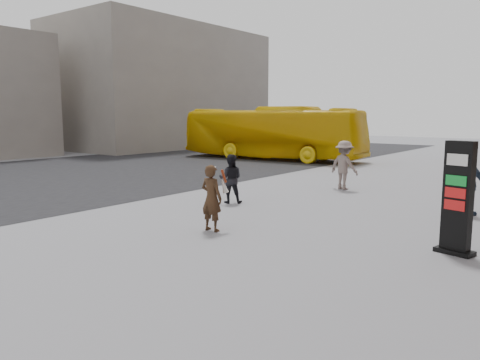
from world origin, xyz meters
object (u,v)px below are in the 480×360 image
Objects in this scene: bus at (272,133)px; pedestrian_c at (469,184)px; woman at (212,197)px; pedestrian_b at (344,165)px; info_pylon at (458,198)px; pedestrian_a at (231,179)px.

bus is 16.93m from pedestrian_c.
woman is 7.73m from pedestrian_b.
pedestrian_c is (13.47, -10.23, -0.73)m from bus.
info_pylon is 0.20× the size of bus.
bus is 7.54× the size of pedestrian_a.
pedestrian_a is at bearing 56.73° from pedestrian_c.
info_pylon reaches higher than pedestrian_b.
info_pylon reaches higher than pedestrian_a.
woman is (-5.10, -1.59, -0.31)m from info_pylon.
info_pylon is 1.47× the size of pedestrian_a.
bus is (-9.01, 15.93, 0.80)m from woman.
pedestrian_a is at bearing -155.50° from bus.
bus is at bearing -61.70° from woman.
pedestrian_b reaches higher than pedestrian_a.
pedestrian_b is at bearing -89.41° from woman.
info_pylon is 8.14m from pedestrian_b.
woman is 0.90× the size of pedestrian_c.
woman is at bearing 105.24° from pedestrian_b.
pedestrian_b is at bearing -143.82° from pedestrian_a.
info_pylon is at bearing -139.90° from bus.
pedestrian_c is at bearing -131.66° from bus.
pedestrian_a is (7.11, -12.87, -0.85)m from bus.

